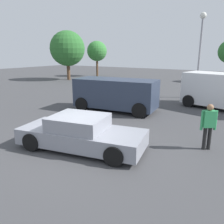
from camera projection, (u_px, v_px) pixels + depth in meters
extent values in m
plane|color=#424244|center=(80.00, 148.00, 8.18)|extent=(80.00, 80.00, 0.00)
cube|color=gray|center=(82.00, 137.00, 8.09)|extent=(4.73, 2.60, 0.56)
cube|color=gray|center=(79.00, 122.00, 7.99)|extent=(2.16, 1.94, 0.48)
cube|color=slate|center=(102.00, 125.00, 7.68)|extent=(0.35, 1.46, 0.40)
cube|color=slate|center=(57.00, 120.00, 8.30)|extent=(0.35, 1.46, 0.40)
cylinder|color=black|center=(130.00, 138.00, 8.33)|extent=(0.67, 0.34, 0.64)
cylinder|color=black|center=(114.00, 156.00, 6.85)|extent=(0.67, 0.34, 0.64)
cylinder|color=black|center=(59.00, 128.00, 9.39)|extent=(0.67, 0.34, 0.64)
cylinder|color=black|center=(32.00, 142.00, 7.91)|extent=(0.67, 0.34, 0.64)
ellipsoid|color=white|center=(107.00, 117.00, 11.20)|extent=(0.40, 0.39, 0.22)
sphere|color=white|center=(102.00, 116.00, 11.16)|extent=(0.18, 0.18, 0.18)
sphere|color=white|center=(101.00, 116.00, 11.16)|extent=(0.08, 0.08, 0.08)
cylinder|color=white|center=(105.00, 121.00, 11.17)|extent=(0.06, 0.06, 0.15)
cylinder|color=white|center=(104.00, 120.00, 11.29)|extent=(0.06, 0.06, 0.15)
cylinder|color=white|center=(109.00, 121.00, 11.20)|extent=(0.06, 0.06, 0.15)
cylinder|color=white|center=(109.00, 120.00, 11.32)|extent=(0.06, 0.06, 0.15)
sphere|color=white|center=(111.00, 117.00, 11.22)|extent=(0.10, 0.10, 0.10)
cube|color=slate|center=(189.00, 80.00, 15.03)|extent=(0.41, 1.70, 0.76)
cylinder|color=black|center=(189.00, 101.00, 14.29)|extent=(0.80, 0.41, 0.76)
cylinder|color=black|center=(202.00, 97.00, 15.62)|extent=(0.80, 0.41, 0.76)
cube|color=#2D384C|center=(116.00, 93.00, 13.24)|extent=(4.93, 2.53, 1.61)
cube|color=slate|center=(82.00, 85.00, 14.09)|extent=(0.27, 1.62, 0.64)
cylinder|color=black|center=(82.00, 104.00, 13.32)|extent=(0.83, 0.36, 0.80)
cylinder|color=black|center=(97.00, 99.00, 14.92)|extent=(0.83, 0.36, 0.80)
cylinder|color=black|center=(139.00, 110.00, 11.89)|extent=(0.83, 0.36, 0.80)
cylinder|color=black|center=(149.00, 103.00, 13.49)|extent=(0.83, 0.36, 0.80)
cylinder|color=black|center=(204.00, 138.00, 8.00)|extent=(0.13, 0.13, 0.83)
cylinder|color=black|center=(209.00, 138.00, 8.00)|extent=(0.13, 0.13, 0.83)
cube|color=#339959|center=(209.00, 119.00, 7.82)|extent=(0.47, 0.42, 0.59)
cylinder|color=#339959|center=(202.00, 120.00, 7.83)|extent=(0.09, 0.09, 0.69)
cylinder|color=#339959|center=(216.00, 120.00, 7.84)|extent=(0.09, 0.09, 0.69)
sphere|color=#936B4C|center=(210.00, 107.00, 7.72)|extent=(0.23, 0.23, 0.23)
cylinder|color=gray|center=(199.00, 59.00, 16.53)|extent=(0.14, 0.14, 5.68)
sphere|color=silver|center=(203.00, 15.00, 15.77)|extent=(0.44, 0.44, 0.44)
cylinder|color=brown|center=(69.00, 71.00, 28.21)|extent=(0.41, 0.41, 2.21)
sphere|color=#2D6B2D|center=(67.00, 48.00, 27.52)|extent=(4.20, 4.20, 4.20)
cylinder|color=brown|center=(97.00, 67.00, 32.46)|extent=(0.30, 0.30, 2.46)
sphere|color=#387F38|center=(97.00, 51.00, 31.88)|extent=(2.78, 2.78, 2.78)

